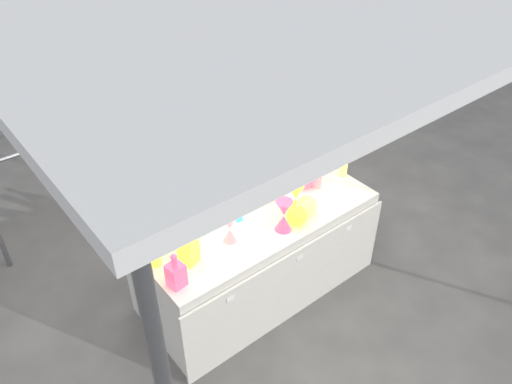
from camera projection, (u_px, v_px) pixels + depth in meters
ground at (256, 285)px, 4.08m from camera, size 80.00×80.00×0.00m
display_table at (257, 252)px, 3.86m from camera, size 1.84×0.83×0.75m
cardboard_box_closed at (155, 171)px, 5.02m from camera, size 0.74×0.65×0.45m
cardboard_box_flat at (176, 144)px, 5.81m from camera, size 0.82×0.66×0.06m
bottle_0 at (155, 226)px, 3.27m from camera, size 0.11×0.11×0.33m
bottle_1 at (188, 212)px, 3.42m from camera, size 0.07×0.07×0.30m
bottle_2 at (152, 223)px, 3.24m from camera, size 0.12×0.12×0.41m
bottle_3 at (216, 180)px, 3.71m from camera, size 0.11×0.11×0.31m
bottle_4 at (139, 236)px, 3.20m from camera, size 0.08×0.08×0.32m
bottle_5 at (180, 208)px, 3.43m from camera, size 0.08×0.08×0.32m
bottle_6 at (154, 246)px, 3.14m from camera, size 0.08×0.08×0.31m
bottle_7 at (237, 201)px, 3.50m from camera, size 0.09×0.09×0.32m
decanter_0 at (188, 246)px, 3.17m from camera, size 0.14×0.14×0.26m
decanter_1 at (175, 270)px, 3.01m from camera, size 0.11×0.11×0.25m
hourglass_0 at (284, 216)px, 3.43m from camera, size 0.15×0.15×0.24m
hourglass_1 at (230, 229)px, 3.35m from camera, size 0.10×0.10×0.19m
hourglass_3 at (211, 240)px, 3.27m from camera, size 0.11×0.11×0.19m
hourglass_4 at (295, 199)px, 3.59m from camera, size 0.13×0.13×0.23m
hourglass_5 at (229, 208)px, 3.52m from camera, size 0.13×0.13×0.21m
globe_0 at (297, 217)px, 3.52m from camera, size 0.20×0.20×0.12m
globe_1 at (306, 206)px, 3.61m from camera, size 0.18×0.18×0.12m
globe_2 at (303, 178)px, 3.88m from camera, size 0.23×0.23×0.15m
globe_3 at (271, 190)px, 3.78m from camera, size 0.16×0.16×0.12m
lampshade_0 at (216, 199)px, 3.57m from camera, size 0.29×0.29×0.26m
lampshade_1 at (239, 179)px, 3.76m from camera, size 0.29×0.29×0.27m
lampshade_2 at (291, 160)px, 3.96m from camera, size 0.27×0.27×0.28m
lampshade_3 at (292, 154)px, 4.03m from camera, size 0.29×0.29×0.28m
bottle_8 at (312, 142)px, 4.18m from camera, size 0.07×0.07×0.29m
bottle_10 at (319, 174)px, 3.83m from camera, size 0.06×0.06×0.25m
bottle_11 at (344, 160)px, 3.95m from camera, size 0.08×0.08×0.28m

